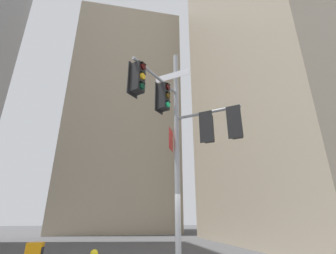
# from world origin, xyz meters

# --- Properties ---
(building_mid_block) EXTENTS (15.03, 15.03, 32.32)m
(building_mid_block) POSITION_xyz_m (-2.02, 27.83, 16.16)
(building_mid_block) COLOR tan
(building_mid_block) RESTS_ON ground
(signal_pole_assembly) EXTENTS (3.91, 2.38, 8.24)m
(signal_pole_assembly) POSITION_xyz_m (0.04, -0.71, 4.84)
(signal_pole_assembly) COLOR #9EA0A3
(signal_pole_assembly) RESTS_ON ground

